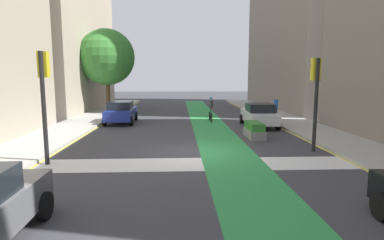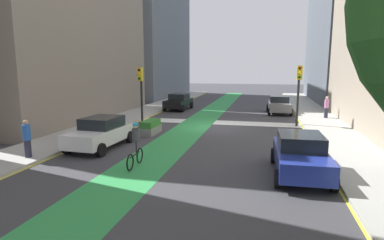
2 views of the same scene
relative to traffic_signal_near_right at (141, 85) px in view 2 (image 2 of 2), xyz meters
name	(u,v)px [view 2 (image 2 of 2)]	position (x,y,z in m)	size (l,w,h in m)	color
ground_plane	(214,127)	(-5.34, 0.05, -2.87)	(120.00, 120.00, 0.00)	#38383D
bike_lane_paint	(193,126)	(-3.87, 0.05, -2.87)	(2.40, 60.00, 0.01)	#2D8C47
crosswalk_band	(218,122)	(-5.34, -1.95, -2.87)	(12.00, 1.80, 0.01)	silver
sidewalk_left	(330,131)	(-12.84, 0.05, -2.79)	(3.00, 60.00, 0.15)	#9E9E99
curb_stripe_left	(305,131)	(-11.34, 0.05, -2.86)	(0.16, 60.00, 0.01)	yellow
sidewalk_right	(114,122)	(2.16, 0.05, -2.79)	(3.00, 60.00, 0.15)	#9E9E99
curb_stripe_right	(133,124)	(0.66, 0.05, -2.86)	(0.16, 60.00, 0.01)	yellow
traffic_signal_near_right	(141,85)	(0.00, 0.00, 0.00)	(0.35, 0.52, 4.08)	black
traffic_signal_near_left	(299,84)	(-10.95, -1.61, 0.08)	(0.35, 0.52, 4.21)	black
car_grey_left_near	(279,104)	(-9.94, -7.95, -2.07)	(2.15, 4.26, 1.57)	slate
car_black_right_near	(179,102)	(-0.49, -8.33, -2.07)	(2.17, 4.27, 1.57)	black
car_blue_left_far	(300,155)	(-10.13, 9.04, -2.07)	(2.13, 4.25, 1.57)	navy
car_white_right_far	(101,132)	(-0.63, 6.95, -2.07)	(2.17, 4.27, 1.57)	silver
cyclist_in_lane	(136,144)	(-3.60, 9.46, -1.90)	(0.32, 1.73, 1.86)	black
pedestrian_sidewalk_right_a	(27,138)	(1.37, 9.77, -1.86)	(0.34, 0.34, 1.68)	#262638
pedestrian_sidewalk_left_a	(326,107)	(-13.45, -5.17, -1.86)	(0.34, 0.34, 1.69)	#262638
median_planter	(151,127)	(-1.87, 3.13, -2.47)	(0.81, 2.02, 0.85)	slate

